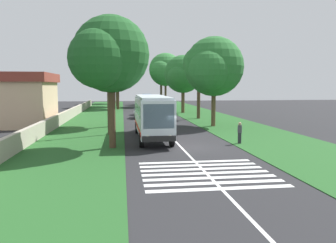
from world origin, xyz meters
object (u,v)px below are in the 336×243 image
(roadside_tree_right_3, at_px, (161,74))
(pedestrian, at_px, (240,133))
(roadside_tree_left_1, at_px, (116,72))
(coach_bus, at_px, (152,114))
(utility_pole, at_px, (108,94))
(roadside_tree_right_1, at_px, (182,75))
(roadside_tree_right_4, at_px, (165,71))
(roadside_tree_left_3, at_px, (108,57))
(trailing_car_2, at_px, (155,106))
(trailing_car_3, at_px, (149,103))
(trailing_minibus_0, at_px, (147,98))
(roadside_building, at_px, (10,99))
(trailing_car_0, at_px, (140,114))
(roadside_tree_left_2, at_px, (117,77))
(roadside_tree_left_0, at_px, (113,78))
(roadside_tree_right_2, at_px, (212,68))
(trailing_car_1, at_px, (157,109))
(roadside_tree_right_0, at_px, (198,64))
(roadside_tree_left_4, at_px, (108,65))

(roadside_tree_right_3, distance_m, pedestrian, 59.97)
(roadside_tree_left_1, distance_m, roadside_tree_right_3, 14.76)
(coach_bus, distance_m, utility_pole, 4.98)
(roadside_tree_right_1, xyz_separation_m, roadside_tree_right_4, (18.84, 0.65, 1.59))
(roadside_tree_left_3, distance_m, roadside_tree_right_3, 61.16)
(trailing_car_2, bearing_deg, trailing_car_3, 2.61)
(trailing_minibus_0, height_order, roadside_building, roadside_building)
(coach_bus, xyz_separation_m, trailing_car_0, (19.01, -0.02, -1.48))
(trailing_car_0, height_order, roadside_building, roadside_building)
(roadside_tree_left_2, bearing_deg, utility_pole, 179.60)
(roadside_tree_right_3, relative_size, pedestrian, 6.02)
(coach_bus, distance_m, roadside_tree_left_0, 59.02)
(roadside_tree_left_3, bearing_deg, roadside_tree_right_2, -41.84)
(trailing_car_3, distance_m, roadside_building, 40.41)
(trailing_car_1, xyz_separation_m, roadside_tree_right_2, (-20.31, -4.11, 5.89))
(roadside_tree_left_2, bearing_deg, roadside_tree_left_0, 3.36)
(roadside_tree_right_1, bearing_deg, coach_bus, 164.69)
(trailing_car_0, relative_size, roadside_tree_left_1, 0.37)
(trailing_car_1, xyz_separation_m, trailing_car_3, (18.88, 0.03, 0.00))
(trailing_minibus_0, distance_m, roadside_tree_right_1, 29.85)
(roadside_tree_right_4, bearing_deg, roadside_tree_right_2, -179.17)
(trailing_minibus_0, distance_m, roadside_building, 49.31)
(roadside_tree_left_2, bearing_deg, trailing_car_3, -35.78)
(trailing_car_1, bearing_deg, roadside_tree_right_1, -99.15)
(coach_bus, distance_m, trailing_car_2, 37.67)
(pedestrian, bearing_deg, trailing_minibus_0, 2.67)
(roadside_tree_right_1, height_order, roadside_tree_right_2, roadside_tree_right_2)
(roadside_tree_right_0, bearing_deg, trailing_minibus_0, 5.95)
(roadside_tree_right_1, relative_size, roadside_tree_right_2, 0.97)
(trailing_car_3, bearing_deg, trailing_minibus_0, -2.71)
(trailing_minibus_0, distance_m, roadside_tree_right_0, 40.38)
(roadside_tree_right_4, bearing_deg, utility_pole, 166.24)
(roadside_tree_right_2, relative_size, utility_pole, 1.37)
(trailing_car_3, bearing_deg, roadside_tree_left_0, 35.69)
(trailing_car_0, bearing_deg, roadside_tree_left_4, 157.57)
(roadside_tree_right_0, distance_m, pedestrian, 21.85)
(roadside_tree_left_3, bearing_deg, roadside_tree_right_3, -10.00)
(coach_bus, height_order, roadside_tree_left_0, roadside_tree_left_0)
(trailing_car_1, xyz_separation_m, trailing_minibus_0, (28.53, -0.42, 0.88))
(trailing_car_1, height_order, roadside_tree_left_1, roadside_tree_left_1)
(trailing_car_0, bearing_deg, roadside_building, 116.37)
(trailing_car_0, bearing_deg, roadside_tree_left_1, 8.21)
(trailing_car_2, xyz_separation_m, roadside_tree_left_4, (-28.33, 7.89, 6.17))
(roadside_tree_left_1, bearing_deg, roadside_tree_left_2, -177.49)
(trailing_car_2, height_order, roadside_tree_right_0, roadside_tree_right_0)
(trailing_minibus_0, bearing_deg, roadside_building, 157.36)
(trailing_car_2, relative_size, roadside_tree_left_3, 0.45)
(roadside_tree_left_2, xyz_separation_m, roadside_tree_right_3, (18.34, -10.68, 1.34))
(trailing_car_0, height_order, trailing_car_1, same)
(pedestrian, bearing_deg, trailing_car_3, 3.69)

